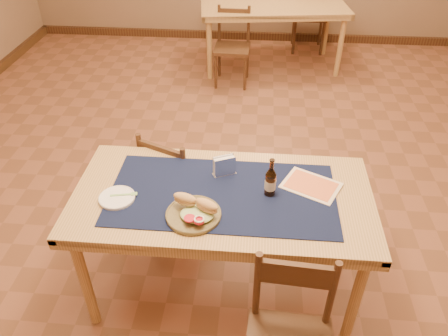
# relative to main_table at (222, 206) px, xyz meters

# --- Properties ---
(room) EXTENTS (6.04, 7.04, 2.84)m
(room) POSITION_rel_main_table_xyz_m (0.00, 0.80, 0.73)
(room) COLOR brown
(room) RESTS_ON ground
(main_table) EXTENTS (1.60, 0.80, 0.75)m
(main_table) POSITION_rel_main_table_xyz_m (0.00, 0.00, 0.00)
(main_table) COLOR tan
(main_table) RESTS_ON ground
(placemat) EXTENTS (1.20, 0.60, 0.01)m
(placemat) POSITION_rel_main_table_xyz_m (0.00, 0.00, 0.09)
(placemat) COLOR #0E1536
(placemat) RESTS_ON main_table
(baseboard) EXTENTS (6.00, 7.00, 0.10)m
(baseboard) POSITION_rel_main_table_xyz_m (0.00, 0.80, -0.62)
(baseboard) COLOR #462F19
(baseboard) RESTS_ON ground
(back_table) EXTENTS (1.76, 1.04, 0.75)m
(back_table) POSITION_rel_main_table_xyz_m (0.29, 3.40, 0.00)
(back_table) COLOR tan
(back_table) RESTS_ON ground
(chair_main_far) EXTENTS (0.50, 0.50, 0.82)m
(chair_main_far) POSITION_rel_main_table_xyz_m (-0.36, 0.49, -0.24)
(chair_main_far) COLOR #462F19
(chair_main_far) RESTS_ON ground
(chair_back_near) EXTENTS (0.39, 0.39, 0.83)m
(chair_back_near) POSITION_rel_main_table_xyz_m (-0.15, 2.91, -0.24)
(chair_back_near) COLOR #462F19
(chair_back_near) RESTS_ON ground
(chair_back_far) EXTENTS (0.43, 0.43, 0.91)m
(chair_back_far) POSITION_rel_main_table_xyz_m (0.77, 3.93, -0.20)
(chair_back_far) COLOR #462F19
(chair_back_far) RESTS_ON ground
(sandwich_plate) EXTENTS (0.28, 0.28, 0.11)m
(sandwich_plate) POSITION_rel_main_table_xyz_m (-0.12, -0.19, 0.12)
(sandwich_plate) COLOR brown
(sandwich_plate) RESTS_ON placemat
(side_plate) EXTENTS (0.19, 0.19, 0.02)m
(side_plate) POSITION_rel_main_table_xyz_m (-0.55, -0.09, 0.10)
(side_plate) COLOR white
(side_plate) RESTS_ON placemat
(fork) EXTENTS (0.14, 0.04, 0.00)m
(fork) POSITION_rel_main_table_xyz_m (-0.50, -0.07, 0.10)
(fork) COLOR #83C26A
(fork) RESTS_ON side_plate
(beer_bottle) EXTENTS (0.06, 0.06, 0.22)m
(beer_bottle) POSITION_rel_main_table_xyz_m (0.25, 0.02, 0.17)
(beer_bottle) COLOR #4E2A0E
(beer_bottle) RESTS_ON placemat
(napkin_holder) EXTENTS (0.14, 0.10, 0.12)m
(napkin_holder) POSITION_rel_main_table_xyz_m (-0.00, 0.17, 0.14)
(napkin_holder) COLOR white
(napkin_holder) RESTS_ON placemat
(menu_card) EXTENTS (0.36, 0.32, 0.01)m
(menu_card) POSITION_rel_main_table_xyz_m (0.48, 0.11, 0.09)
(menu_card) COLOR beige
(menu_card) RESTS_ON placemat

